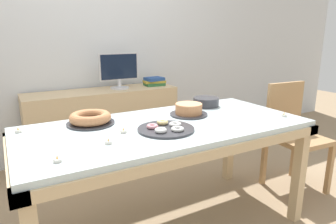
{
  "coord_description": "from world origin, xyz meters",
  "views": [
    {
      "loc": [
        -0.92,
        -1.65,
        1.35
      ],
      "look_at": [
        0.05,
        0.07,
        0.84
      ],
      "focal_mm": 32.0,
      "sensor_mm": 36.0,
      "label": 1
    }
  ],
  "objects_px": {
    "tealight_centre": "(123,131)",
    "tealight_near_front": "(18,131)",
    "plate_stack": "(206,102)",
    "computer_monitor": "(119,71)",
    "book_stack": "(154,82)",
    "tealight_near_cakes": "(108,142)",
    "tealight_left_edge": "(284,115)",
    "tealight_right_edge": "(57,160)",
    "pastry_platter": "(166,128)",
    "cake_golden_bundt": "(90,119)",
    "cake_chocolate_round": "(189,110)",
    "chair": "(292,131)"
  },
  "relations": [
    {
      "from": "tealight_centre",
      "to": "tealight_near_front",
      "type": "xyz_separation_m",
      "value": [
        -0.55,
        0.32,
        0.0
      ]
    },
    {
      "from": "tealight_near_front",
      "to": "plate_stack",
      "type": "bearing_deg",
      "value": 0.1
    },
    {
      "from": "computer_monitor",
      "to": "book_stack",
      "type": "xyz_separation_m",
      "value": [
        0.42,
        0.0,
        -0.14
      ]
    },
    {
      "from": "tealight_near_cakes",
      "to": "tealight_left_edge",
      "type": "height_order",
      "value": "same"
    },
    {
      "from": "tealight_left_edge",
      "to": "tealight_near_front",
      "type": "height_order",
      "value": "same"
    },
    {
      "from": "tealight_left_edge",
      "to": "tealight_right_edge",
      "type": "bearing_deg",
      "value": -178.92
    },
    {
      "from": "pastry_platter",
      "to": "cake_golden_bundt",
      "type": "bearing_deg",
      "value": 135.99
    },
    {
      "from": "pastry_platter",
      "to": "tealight_near_cakes",
      "type": "distance_m",
      "value": 0.39
    },
    {
      "from": "cake_golden_bundt",
      "to": "tealight_near_front",
      "type": "bearing_deg",
      "value": 174.37
    },
    {
      "from": "computer_monitor",
      "to": "tealight_left_edge",
      "type": "xyz_separation_m",
      "value": [
        0.63,
        -1.64,
        -0.18
      ]
    },
    {
      "from": "cake_chocolate_round",
      "to": "tealight_left_edge",
      "type": "distance_m",
      "value": 0.68
    },
    {
      "from": "cake_chocolate_round",
      "to": "tealight_left_edge",
      "type": "bearing_deg",
      "value": -32.78
    },
    {
      "from": "computer_monitor",
      "to": "tealight_centre",
      "type": "distance_m",
      "value": 1.52
    },
    {
      "from": "chair",
      "to": "tealight_near_front",
      "type": "bearing_deg",
      "value": 172.45
    },
    {
      "from": "cake_golden_bundt",
      "to": "tealight_centre",
      "type": "relative_size",
      "value": 7.75
    },
    {
      "from": "pastry_platter",
      "to": "tealight_left_edge",
      "type": "height_order",
      "value": "pastry_platter"
    },
    {
      "from": "tealight_right_edge",
      "to": "tealight_centre",
      "type": "relative_size",
      "value": 1.0
    },
    {
      "from": "computer_monitor",
      "to": "plate_stack",
      "type": "distance_m",
      "value": 1.16
    },
    {
      "from": "cake_golden_bundt",
      "to": "tealight_left_edge",
      "type": "bearing_deg",
      "value": -21.43
    },
    {
      "from": "cake_chocolate_round",
      "to": "cake_golden_bundt",
      "type": "distance_m",
      "value": 0.7
    },
    {
      "from": "chair",
      "to": "tealight_near_front",
      "type": "relative_size",
      "value": 23.5
    },
    {
      "from": "tealight_left_edge",
      "to": "pastry_platter",
      "type": "bearing_deg",
      "value": 171.14
    },
    {
      "from": "computer_monitor",
      "to": "cake_chocolate_round",
      "type": "height_order",
      "value": "computer_monitor"
    },
    {
      "from": "pastry_platter",
      "to": "tealight_near_cakes",
      "type": "height_order",
      "value": "pastry_platter"
    },
    {
      "from": "tealight_centre",
      "to": "chair",
      "type": "bearing_deg",
      "value": 1.25
    },
    {
      "from": "chair",
      "to": "book_stack",
      "type": "height_order",
      "value": "chair"
    },
    {
      "from": "pastry_platter",
      "to": "plate_stack",
      "type": "xyz_separation_m",
      "value": [
        0.6,
        0.4,
        0.02
      ]
    },
    {
      "from": "cake_chocolate_round",
      "to": "tealight_near_front",
      "type": "distance_m",
      "value": 1.13
    },
    {
      "from": "computer_monitor",
      "to": "cake_golden_bundt",
      "type": "xyz_separation_m",
      "value": [
        -0.63,
        -1.14,
        -0.16
      ]
    },
    {
      "from": "pastry_platter",
      "to": "tealight_centre",
      "type": "relative_size",
      "value": 8.77
    },
    {
      "from": "cake_chocolate_round",
      "to": "tealight_centre",
      "type": "distance_m",
      "value": 0.59
    },
    {
      "from": "tealight_near_front",
      "to": "pastry_platter",
      "type": "bearing_deg",
      "value": -26.57
    },
    {
      "from": "tealight_right_edge",
      "to": "tealight_centre",
      "type": "xyz_separation_m",
      "value": [
        0.42,
        0.25,
        0.0
      ]
    },
    {
      "from": "tealight_near_cakes",
      "to": "tealight_near_front",
      "type": "bearing_deg",
      "value": 132.21
    },
    {
      "from": "plate_stack",
      "to": "tealight_right_edge",
      "type": "bearing_deg",
      "value": -155.81
    },
    {
      "from": "cake_chocolate_round",
      "to": "pastry_platter",
      "type": "distance_m",
      "value": 0.39
    },
    {
      "from": "tealight_right_edge",
      "to": "tealight_near_front",
      "type": "xyz_separation_m",
      "value": [
        -0.13,
        0.57,
        0.0
      ]
    },
    {
      "from": "book_stack",
      "to": "plate_stack",
      "type": "bearing_deg",
      "value": -94.15
    },
    {
      "from": "computer_monitor",
      "to": "plate_stack",
      "type": "bearing_deg",
      "value": -72.9
    },
    {
      "from": "computer_monitor",
      "to": "cake_chocolate_round",
      "type": "distance_m",
      "value": 1.28
    },
    {
      "from": "cake_chocolate_round",
      "to": "chair",
      "type": "bearing_deg",
      "value": -6.46
    },
    {
      "from": "tealight_right_edge",
      "to": "tealight_left_edge",
      "type": "bearing_deg",
      "value": 1.08
    },
    {
      "from": "chair",
      "to": "tealight_centre",
      "type": "distance_m",
      "value": 1.61
    },
    {
      "from": "cake_golden_bundt",
      "to": "tealight_right_edge",
      "type": "xyz_separation_m",
      "value": [
        -0.3,
        -0.52,
        -0.03
      ]
    },
    {
      "from": "computer_monitor",
      "to": "tealight_left_edge",
      "type": "bearing_deg",
      "value": -68.93
    },
    {
      "from": "plate_stack",
      "to": "tealight_near_front",
      "type": "xyz_separation_m",
      "value": [
        -1.39,
        -0.0,
        -0.02
      ]
    },
    {
      "from": "pastry_platter",
      "to": "tealight_right_edge",
      "type": "distance_m",
      "value": 0.69
    },
    {
      "from": "cake_golden_bundt",
      "to": "cake_chocolate_round",
      "type": "bearing_deg",
      "value": -10.32
    },
    {
      "from": "computer_monitor",
      "to": "tealight_left_edge",
      "type": "height_order",
      "value": "computer_monitor"
    },
    {
      "from": "pastry_platter",
      "to": "tealight_centre",
      "type": "xyz_separation_m",
      "value": [
        -0.25,
        0.08,
        -0.0
      ]
    }
  ]
}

